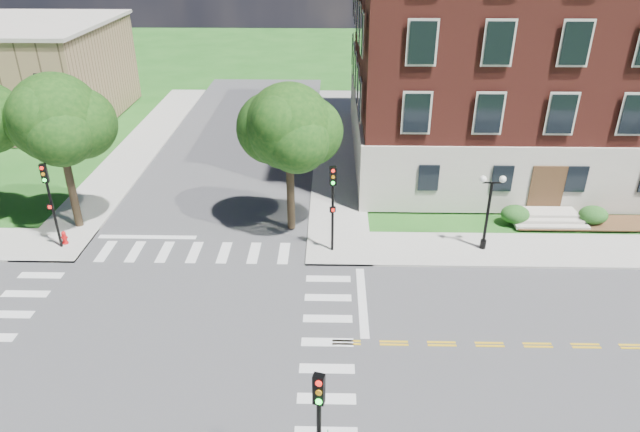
{
  "coord_description": "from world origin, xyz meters",
  "views": [
    {
      "loc": [
        7.3,
        -18.87,
        15.74
      ],
      "look_at": [
        6.77,
        5.42,
        3.2
      ],
      "focal_mm": 32.0,
      "sensor_mm": 36.0,
      "label": 1
    }
  ],
  "objects_px": {
    "twin_lamp_west": "(488,208)",
    "fire_hydrant": "(64,238)",
    "traffic_signal_ne": "(333,198)",
    "traffic_signal_nw": "(49,195)",
    "traffic_signal_se": "(319,422)"
  },
  "relations": [
    {
      "from": "traffic_signal_se",
      "to": "fire_hydrant",
      "type": "relative_size",
      "value": 6.4
    },
    {
      "from": "traffic_signal_ne",
      "to": "twin_lamp_west",
      "type": "xyz_separation_m",
      "value": [
        8.11,
        0.36,
        -0.66
      ]
    },
    {
      "from": "traffic_signal_nw",
      "to": "fire_hydrant",
      "type": "height_order",
      "value": "traffic_signal_nw"
    },
    {
      "from": "traffic_signal_ne",
      "to": "twin_lamp_west",
      "type": "height_order",
      "value": "traffic_signal_ne"
    },
    {
      "from": "traffic_signal_ne",
      "to": "fire_hydrant",
      "type": "xyz_separation_m",
      "value": [
        -14.59,
        0.36,
        -2.72
      ]
    },
    {
      "from": "traffic_signal_ne",
      "to": "twin_lamp_west",
      "type": "relative_size",
      "value": 1.13
    },
    {
      "from": "traffic_signal_se",
      "to": "twin_lamp_west",
      "type": "relative_size",
      "value": 1.13
    },
    {
      "from": "traffic_signal_se",
      "to": "fire_hydrant",
      "type": "height_order",
      "value": "traffic_signal_se"
    },
    {
      "from": "twin_lamp_west",
      "to": "fire_hydrant",
      "type": "distance_m",
      "value": 22.79
    },
    {
      "from": "traffic_signal_ne",
      "to": "fire_hydrant",
      "type": "distance_m",
      "value": 14.84
    },
    {
      "from": "traffic_signal_ne",
      "to": "traffic_signal_nw",
      "type": "relative_size",
      "value": 1.0
    },
    {
      "from": "traffic_signal_nw",
      "to": "fire_hydrant",
      "type": "bearing_deg",
      "value": 75.88
    },
    {
      "from": "traffic_signal_nw",
      "to": "twin_lamp_west",
      "type": "bearing_deg",
      "value": 0.83
    },
    {
      "from": "twin_lamp_west",
      "to": "traffic_signal_ne",
      "type": "bearing_deg",
      "value": -177.47
    },
    {
      "from": "traffic_signal_se",
      "to": "twin_lamp_west",
      "type": "distance_m",
      "value": 17.3
    }
  ]
}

